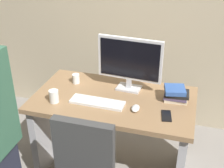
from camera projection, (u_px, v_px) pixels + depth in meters
ground_plane at (113, 165)px, 2.79m from camera, size 9.00×9.00×0.00m
desk at (114, 121)px, 2.56m from camera, size 1.30×0.74×0.73m
monitor at (130, 61)px, 2.46m from camera, size 0.54×0.16×0.46m
keyboard at (97, 102)px, 2.36m from camera, size 0.43×0.14×0.02m
mouse at (136, 108)px, 2.27m from camera, size 0.06×0.10×0.03m
cup_near_keyboard at (54, 96)px, 2.37m from camera, size 0.08×0.08×0.10m
cup_by_monitor at (76, 79)px, 2.66m from camera, size 0.06×0.06×0.08m
book_stack at (176, 94)px, 2.39m from camera, size 0.21×0.19×0.11m
cell_phone at (166, 116)px, 2.21m from camera, size 0.09×0.15×0.01m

